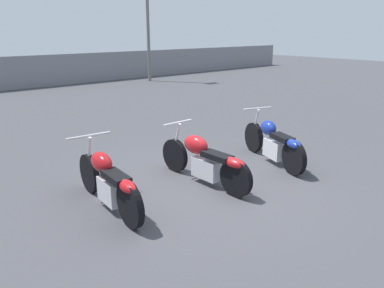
% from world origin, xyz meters
% --- Properties ---
extents(ground_plane, '(60.00, 60.00, 0.00)m').
position_xyz_m(ground_plane, '(0.00, 0.00, 0.00)').
color(ground_plane, '#424247').
extents(light_pole_left, '(0.70, 0.35, 6.56)m').
position_xyz_m(light_pole_left, '(7.30, 12.25, 3.94)').
color(light_pole_left, slate).
rests_on(light_pole_left, ground_plane).
extents(motorcycle_slot_0, '(0.74, 2.14, 1.03)m').
position_xyz_m(motorcycle_slot_0, '(-1.78, 0.35, 0.45)').
color(motorcycle_slot_0, black).
rests_on(motorcycle_slot_0, ground_plane).
extents(motorcycle_slot_1, '(0.65, 2.21, 1.01)m').
position_xyz_m(motorcycle_slot_1, '(-0.02, 0.11, 0.44)').
color(motorcycle_slot_1, black).
rests_on(motorcycle_slot_1, ground_plane).
extents(motorcycle_slot_2, '(0.98, 2.07, 1.03)m').
position_xyz_m(motorcycle_slot_2, '(1.79, -0.03, 0.43)').
color(motorcycle_slot_2, black).
rests_on(motorcycle_slot_2, ground_plane).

